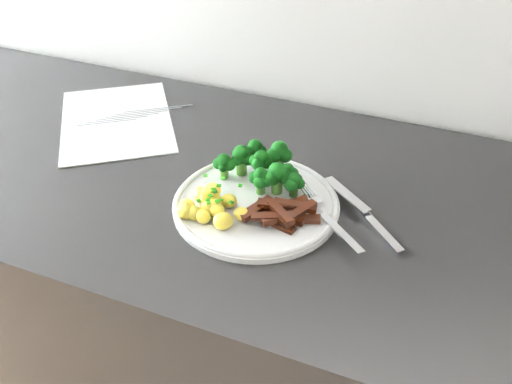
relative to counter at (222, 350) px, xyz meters
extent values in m
cube|color=black|center=(0.00, 0.01, 0.00)|extent=(2.52, 0.63, 0.94)
cube|color=silver|center=(-0.27, 0.11, 0.47)|extent=(0.35, 0.37, 0.00)
cube|color=slate|center=(-0.21, 0.18, 0.47)|extent=(0.12, 0.09, 0.00)
cube|color=slate|center=(-0.23, 0.16, 0.47)|extent=(0.11, 0.08, 0.00)
cube|color=slate|center=(-0.24, 0.15, 0.47)|extent=(0.11, 0.08, 0.00)
cube|color=slate|center=(-0.25, 0.13, 0.47)|extent=(0.11, 0.08, 0.00)
cube|color=slate|center=(-0.27, 0.11, 0.47)|extent=(0.10, 0.07, 0.00)
cube|color=slate|center=(-0.28, 0.09, 0.47)|extent=(0.10, 0.07, 0.00)
cylinder|color=white|center=(0.10, -0.05, 0.48)|extent=(0.27, 0.27, 0.01)
torus|color=white|center=(0.10, -0.05, 0.48)|extent=(0.27, 0.27, 0.01)
cylinder|color=#34601D|center=(0.09, 0.01, 0.50)|extent=(0.02, 0.02, 0.02)
sphere|color=black|center=(0.10, 0.01, 0.52)|extent=(0.02, 0.02, 0.02)
sphere|color=black|center=(0.08, 0.02, 0.52)|extent=(0.02, 0.02, 0.02)
sphere|color=black|center=(0.08, 0.01, 0.52)|extent=(0.02, 0.02, 0.02)
sphere|color=black|center=(0.08, 0.00, 0.52)|extent=(0.02, 0.02, 0.02)
sphere|color=black|center=(0.09, 0.01, 0.53)|extent=(0.03, 0.03, 0.03)
cylinder|color=#34601D|center=(0.13, 0.01, 0.49)|extent=(0.01, 0.01, 0.02)
sphere|color=black|center=(0.14, 0.02, 0.51)|extent=(0.02, 0.02, 0.02)
sphere|color=black|center=(0.13, 0.02, 0.51)|extent=(0.01, 0.01, 0.01)
sphere|color=black|center=(0.12, 0.01, 0.51)|extent=(0.02, 0.02, 0.02)
sphere|color=black|center=(0.13, 0.01, 0.51)|extent=(0.02, 0.02, 0.02)
sphere|color=black|center=(0.13, 0.01, 0.51)|extent=(0.02, 0.02, 0.02)
cylinder|color=#34601D|center=(0.05, 0.02, 0.50)|extent=(0.02, 0.02, 0.02)
sphere|color=black|center=(0.06, 0.02, 0.51)|extent=(0.02, 0.02, 0.02)
sphere|color=black|center=(0.04, 0.02, 0.52)|extent=(0.02, 0.02, 0.02)
sphere|color=black|center=(0.04, 0.01, 0.51)|extent=(0.02, 0.02, 0.02)
sphere|color=black|center=(0.05, 0.02, 0.52)|extent=(0.03, 0.03, 0.03)
cylinder|color=#34601D|center=(0.11, 0.04, 0.51)|extent=(0.02, 0.02, 0.02)
sphere|color=black|center=(0.12, 0.04, 0.52)|extent=(0.02, 0.02, 0.02)
sphere|color=black|center=(0.10, 0.05, 0.52)|extent=(0.02, 0.02, 0.02)
sphere|color=black|center=(0.10, 0.03, 0.52)|extent=(0.03, 0.03, 0.03)
sphere|color=black|center=(0.11, 0.04, 0.53)|extent=(0.03, 0.03, 0.03)
cylinder|color=#34601D|center=(0.06, 0.04, 0.50)|extent=(0.02, 0.02, 0.02)
sphere|color=black|center=(0.07, 0.04, 0.52)|extent=(0.02, 0.02, 0.02)
sphere|color=black|center=(0.06, 0.05, 0.52)|extent=(0.02, 0.02, 0.02)
sphere|color=black|center=(0.06, 0.03, 0.52)|extent=(0.02, 0.02, 0.02)
sphere|color=black|center=(0.06, 0.04, 0.53)|extent=(0.03, 0.03, 0.03)
cylinder|color=#34601D|center=(0.15, -0.01, 0.49)|extent=(0.01, 0.01, 0.02)
sphere|color=black|center=(0.16, -0.01, 0.51)|extent=(0.02, 0.02, 0.02)
sphere|color=black|center=(0.15, 0.00, 0.51)|extent=(0.02, 0.02, 0.02)
sphere|color=black|center=(0.14, -0.01, 0.51)|extent=(0.01, 0.01, 0.01)
sphere|color=black|center=(0.15, -0.02, 0.51)|extent=(0.02, 0.02, 0.02)
sphere|color=black|center=(0.15, -0.01, 0.51)|extent=(0.02, 0.02, 0.02)
cylinder|color=#34601D|center=(0.03, 0.00, 0.49)|extent=(0.01, 0.01, 0.02)
sphere|color=black|center=(0.03, 0.00, 0.51)|extent=(0.02, 0.02, 0.02)
sphere|color=black|center=(0.02, 0.00, 0.51)|extent=(0.01, 0.01, 0.01)
sphere|color=black|center=(0.02, -0.01, 0.51)|extent=(0.02, 0.02, 0.02)
sphere|color=black|center=(0.03, -0.01, 0.51)|extent=(0.02, 0.02, 0.02)
sphere|color=black|center=(0.03, 0.00, 0.52)|extent=(0.02, 0.02, 0.02)
cylinder|color=#34601D|center=(0.10, -0.02, 0.49)|extent=(0.02, 0.02, 0.02)
sphere|color=black|center=(0.11, -0.02, 0.51)|extent=(0.02, 0.02, 0.02)
sphere|color=black|center=(0.10, -0.01, 0.51)|extent=(0.02, 0.02, 0.02)
sphere|color=black|center=(0.09, -0.02, 0.51)|extent=(0.02, 0.02, 0.02)
sphere|color=black|center=(0.10, -0.03, 0.51)|extent=(0.02, 0.02, 0.02)
sphere|color=black|center=(0.10, -0.02, 0.52)|extent=(0.03, 0.03, 0.03)
cylinder|color=#34601D|center=(0.12, -0.01, 0.50)|extent=(0.02, 0.02, 0.03)
sphere|color=black|center=(0.13, -0.01, 0.52)|extent=(0.02, 0.02, 0.02)
sphere|color=black|center=(0.12, 0.00, 0.52)|extent=(0.03, 0.03, 0.03)
sphere|color=black|center=(0.12, -0.02, 0.52)|extent=(0.03, 0.03, 0.03)
sphere|color=black|center=(0.12, -0.01, 0.52)|extent=(0.03, 0.03, 0.03)
ellipsoid|color=#FFF043|center=(0.03, -0.08, 0.49)|extent=(0.03, 0.03, 0.02)
ellipsoid|color=#FFF043|center=(0.04, -0.08, 0.49)|extent=(0.03, 0.02, 0.02)
ellipsoid|color=#FFF043|center=(0.02, -0.07, 0.49)|extent=(0.02, 0.02, 0.02)
ellipsoid|color=#FFF043|center=(0.04, -0.08, 0.49)|extent=(0.02, 0.02, 0.02)
ellipsoid|color=#FFF043|center=(0.07, -0.07, 0.49)|extent=(0.03, 0.02, 0.02)
ellipsoid|color=#FFF043|center=(0.02, -0.12, 0.49)|extent=(0.03, 0.03, 0.03)
ellipsoid|color=#FFF043|center=(0.06, -0.10, 0.49)|extent=(0.03, 0.02, 0.02)
ellipsoid|color=#FFF043|center=(0.04, -0.10, 0.49)|extent=(0.03, 0.02, 0.02)
ellipsoid|color=#FFF043|center=(0.05, -0.10, 0.49)|extent=(0.03, 0.03, 0.02)
ellipsoid|color=#FFF043|center=(0.05, -0.13, 0.49)|extent=(0.02, 0.02, 0.02)
ellipsoid|color=#FFF043|center=(0.03, -0.12, 0.49)|extent=(0.03, 0.02, 0.02)
ellipsoid|color=#FFF043|center=(0.02, -0.08, 0.49)|extent=(0.02, 0.02, 0.02)
ellipsoid|color=#FFF043|center=(0.08, -0.13, 0.49)|extent=(0.03, 0.03, 0.03)
ellipsoid|color=#FFF043|center=(0.03, -0.08, 0.51)|extent=(0.02, 0.02, 0.02)
ellipsoid|color=#FFF043|center=(0.10, -0.10, 0.49)|extent=(0.03, 0.02, 0.02)
ellipsoid|color=#FFF043|center=(0.01, -0.11, 0.49)|extent=(0.03, 0.02, 0.02)
ellipsoid|color=#FFF043|center=(0.08, -0.12, 0.49)|extent=(0.03, 0.03, 0.02)
ellipsoid|color=#FFF043|center=(0.04, -0.08, 0.51)|extent=(0.03, 0.03, 0.02)
cube|color=#176609|center=(0.03, -0.11, 0.51)|extent=(0.01, 0.01, 0.00)
cube|color=#176609|center=(0.05, -0.07, 0.52)|extent=(0.01, 0.01, 0.00)
cube|color=#176609|center=(0.06, -0.10, 0.51)|extent=(0.01, 0.01, 0.00)
cube|color=#176609|center=(0.05, -0.09, 0.52)|extent=(0.01, 0.01, 0.00)
cube|color=#176609|center=(0.07, -0.10, 0.51)|extent=(0.01, 0.01, 0.00)
cube|color=#176609|center=(0.05, -0.10, 0.51)|extent=(0.01, 0.01, 0.00)
cube|color=#176609|center=(0.01, -0.05, 0.51)|extent=(0.01, 0.01, 0.00)
cube|color=#176609|center=(0.05, -0.11, 0.52)|extent=(0.01, 0.01, 0.00)
cube|color=#176609|center=(0.05, -0.09, 0.51)|extent=(0.01, 0.01, 0.00)
cube|color=#176609|center=(0.04, -0.05, 0.51)|extent=(0.01, 0.01, 0.00)
cube|color=#176609|center=(0.04, -0.08, 0.52)|extent=(0.01, 0.01, 0.00)
cube|color=#176609|center=(0.08, -0.10, 0.51)|extent=(0.01, 0.01, 0.00)
cube|color=#176609|center=(0.05, -0.11, 0.51)|extent=(0.01, 0.01, 0.00)
cube|color=#176609|center=(0.08, -0.05, 0.51)|extent=(0.01, 0.01, 0.00)
cube|color=black|center=(0.15, -0.08, 0.49)|extent=(0.06, 0.04, 0.01)
cube|color=black|center=(0.16, -0.04, 0.49)|extent=(0.04, 0.07, 0.02)
cube|color=black|center=(0.18, -0.07, 0.49)|extent=(0.06, 0.03, 0.01)
cube|color=black|center=(0.16, -0.04, 0.49)|extent=(0.05, 0.05, 0.01)
cube|color=black|center=(0.16, -0.07, 0.49)|extent=(0.07, 0.02, 0.01)
cube|color=black|center=(0.14, -0.07, 0.49)|extent=(0.06, 0.02, 0.01)
cube|color=black|center=(0.15, -0.09, 0.49)|extent=(0.07, 0.03, 0.01)
cube|color=black|center=(0.16, -0.07, 0.49)|extent=(0.06, 0.04, 0.01)
cube|color=black|center=(0.14, -0.06, 0.50)|extent=(0.06, 0.03, 0.01)
cube|color=black|center=(0.16, -0.08, 0.50)|extent=(0.05, 0.05, 0.01)
cube|color=black|center=(0.18, -0.07, 0.50)|extent=(0.04, 0.07, 0.01)
cube|color=black|center=(0.16, -0.09, 0.49)|extent=(0.05, 0.05, 0.02)
cube|color=black|center=(0.12, -0.08, 0.49)|extent=(0.04, 0.06, 0.02)
cube|color=black|center=(0.17, -0.05, 0.50)|extent=(0.07, 0.03, 0.01)
cube|color=black|center=(0.15, -0.09, 0.50)|extent=(0.07, 0.04, 0.01)
cube|color=silver|center=(0.25, -0.07, 0.49)|extent=(0.10, 0.10, 0.02)
cube|color=silver|center=(0.19, -0.02, 0.49)|extent=(0.03, 0.03, 0.01)
cylinder|color=silver|center=(0.18, 0.00, 0.49)|extent=(0.03, 0.03, 0.00)
cylinder|color=silver|center=(0.17, 0.00, 0.49)|extent=(0.03, 0.03, 0.00)
cylinder|color=silver|center=(0.17, 0.00, 0.49)|extent=(0.03, 0.03, 0.00)
cylinder|color=silver|center=(0.17, -0.01, 0.49)|extent=(0.03, 0.03, 0.00)
cube|color=silver|center=(0.23, 0.02, 0.49)|extent=(0.10, 0.09, 0.01)
cube|color=silver|center=(0.30, -0.04, 0.48)|extent=(0.08, 0.07, 0.02)
camera|label=1|loc=(0.37, -0.71, 1.03)|focal=39.15mm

